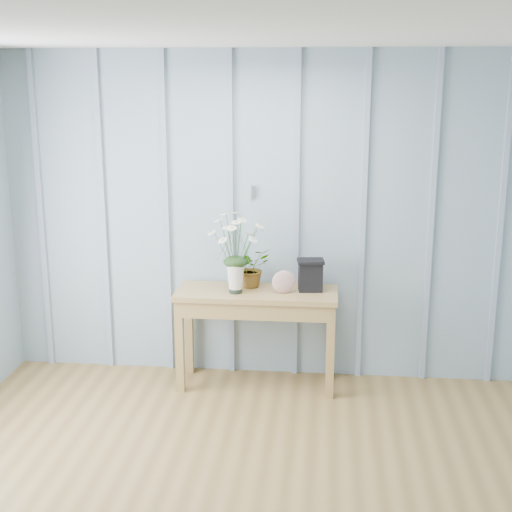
# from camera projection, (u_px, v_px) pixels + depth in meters

# --- Properties ---
(room_shell) EXTENTS (4.00, 4.50, 2.50)m
(room_shell) POSITION_uv_depth(u_px,v_px,m) (242.00, 135.00, 3.95)
(room_shell) COLOR #90A6B7
(room_shell) RESTS_ON ground
(sideboard) EXTENTS (1.20, 0.45, 0.75)m
(sideboard) POSITION_uv_depth(u_px,v_px,m) (257.00, 305.00, 5.33)
(sideboard) COLOR olive
(sideboard) RESTS_ON ground
(daisy_vase) EXTENTS (0.43, 0.33, 0.61)m
(daisy_vase) POSITION_uv_depth(u_px,v_px,m) (235.00, 242.00, 5.16)
(daisy_vase) COLOR black
(daisy_vase) RESTS_ON sideboard
(spider_plant) EXTENTS (0.35, 0.35, 0.30)m
(spider_plant) POSITION_uv_depth(u_px,v_px,m) (251.00, 267.00, 5.37)
(spider_plant) COLOR #183214
(spider_plant) RESTS_ON sideboard
(felt_disc_vessel) EXTENTS (0.18, 0.09, 0.18)m
(felt_disc_vessel) POSITION_uv_depth(u_px,v_px,m) (284.00, 282.00, 5.21)
(felt_disc_vessel) COLOR #94474F
(felt_disc_vessel) RESTS_ON sideboard
(carved_box) EXTENTS (0.21, 0.17, 0.24)m
(carved_box) POSITION_uv_depth(u_px,v_px,m) (310.00, 275.00, 5.27)
(carved_box) COLOR black
(carved_box) RESTS_ON sideboard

